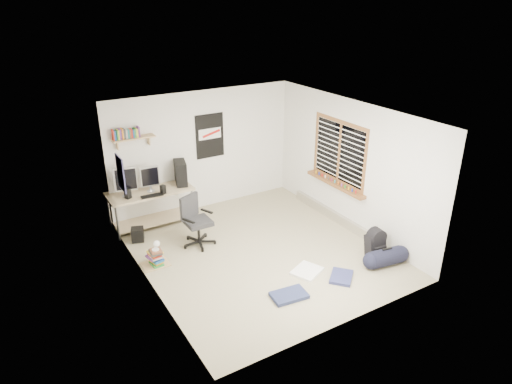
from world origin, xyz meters
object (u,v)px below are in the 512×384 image
book_stack (155,257)px  office_chair (198,220)px  duffel_bag (386,258)px  desk (151,208)px  backpack (375,246)px

book_stack → office_chair: bearing=15.4°
office_chair → duffel_bag: office_chair is taller
desk → backpack: desk is taller
duffel_bag → backpack: bearing=89.9°
desk → duffel_bag: (2.89, -3.47, -0.22)m
office_chair → desk: bearing=88.3°
backpack → desk: bearing=138.6°
backpack → office_chair: bearing=147.2°
backpack → duffel_bag: size_ratio=0.74×
desk → office_chair: bearing=-92.2°
duffel_bag → office_chair: bearing=145.3°
backpack → book_stack: (-3.40, 1.71, -0.05)m
backpack → book_stack: size_ratio=0.96×
office_chair → backpack: 3.17m
desk → book_stack: desk is taller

